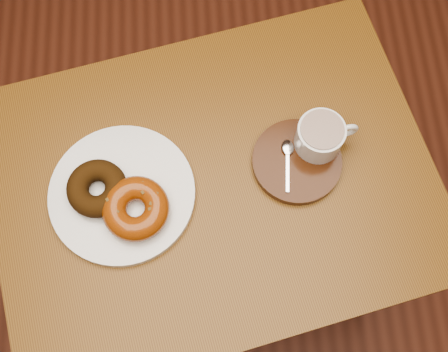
{
  "coord_description": "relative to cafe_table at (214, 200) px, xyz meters",
  "views": [
    {
      "loc": [
        0.18,
        -0.04,
        1.7
      ],
      "look_at": [
        0.2,
        0.29,
        0.76
      ],
      "focal_mm": 45.0,
      "sensor_mm": 36.0,
      "label": 1
    }
  ],
  "objects": [
    {
      "name": "teaspoon",
      "position": [
        0.14,
        0.04,
        0.14
      ],
      "size": [
        0.02,
        0.1,
        0.01
      ],
      "rotation": [
        0.0,
        0.0,
        -0.1
      ],
      "color": "silver",
      "rests_on": "saucer"
    },
    {
      "name": "coffee_cup",
      "position": [
        0.19,
        0.06,
        0.17
      ],
      "size": [
        0.11,
        0.09,
        0.06
      ],
      "rotation": [
        0.0,
        0.0,
        0.14
      ],
      "color": "silver",
      "rests_on": "saucer"
    },
    {
      "name": "donut_cinnamon",
      "position": [
        -0.2,
        -0.01,
        0.15
      ],
      "size": [
        0.12,
        0.12,
        0.04
      ],
      "primitive_type": "torus",
      "rotation": [
        0.0,
        0.0,
        0.14
      ],
      "color": "#341E0A",
      "rests_on": "donut_plate"
    },
    {
      "name": "cafe_table",
      "position": [
        0.0,
        0.0,
        0.0
      ],
      "size": [
        0.91,
        0.76,
        0.74
      ],
      "rotation": [
        0.0,
        0.0,
        0.22
      ],
      "color": "brown",
      "rests_on": "ground"
    },
    {
      "name": "donut_plate",
      "position": [
        -0.16,
        -0.02,
        0.13
      ],
      "size": [
        0.33,
        0.33,
        0.02
      ],
      "primitive_type": "cylinder",
      "rotation": [
        0.0,
        0.0,
        0.36
      ],
      "color": "silver",
      "rests_on": "cafe_table"
    },
    {
      "name": "donut_caramel",
      "position": [
        -0.13,
        -0.06,
        0.16
      ],
      "size": [
        0.12,
        0.12,
        0.04
      ],
      "rotation": [
        0.0,
        0.0,
        0.04
      ],
      "color": "#8A3E0F",
      "rests_on": "donut_plate"
    },
    {
      "name": "saucer",
      "position": [
        0.15,
        0.02,
        0.13
      ],
      "size": [
        0.17,
        0.17,
        0.02
      ],
      "primitive_type": "cylinder",
      "rotation": [
        0.0,
        0.0,
        -0.05
      ],
      "color": "#331607",
      "rests_on": "cafe_table"
    }
  ]
}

